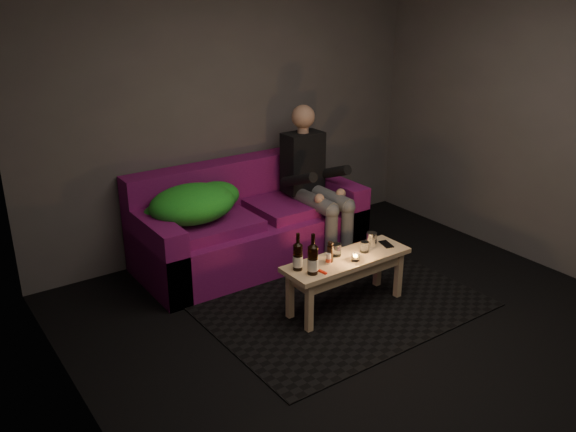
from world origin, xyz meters
The scene contains 17 objects.
floor centered at (0.00, 0.00, 0.00)m, with size 4.50×4.50×0.00m, color black.
room centered at (0.00, 0.47, 1.64)m, with size 4.50×4.50×4.50m.
rug centered at (0.05, 0.68, 0.00)m, with size 2.10×1.53×0.01m, color black.
sofa centered at (-0.11, 1.82, 0.32)m, with size 2.03×0.91×0.87m.
green_blanket centered at (-0.62, 1.81, 0.66)m, with size 0.89×0.61×0.30m.
person centered at (0.50, 1.65, 0.70)m, with size 0.37×0.84×1.36m.
coffee_table centered at (0.05, 0.63, 0.35)m, with size 1.05×0.35×0.43m.
beer_bottle_a centered at (-0.38, 0.68, 0.54)m, with size 0.07×0.07×0.29m.
beer_bottle_b centered at (-0.33, 0.56, 0.54)m, with size 0.08×0.08×0.31m.
salt_shaker centered at (-0.13, 0.62, 0.47)m, with size 0.04×0.04×0.08m, color silver.
pepper_mill centered at (-0.10, 0.64, 0.49)m, with size 0.05×0.05×0.13m, color black.
tumbler_back centered at (0.00, 0.70, 0.48)m, with size 0.08×0.08×0.10m, color white.
tealight centered at (0.07, 0.55, 0.46)m, with size 0.07×0.07×0.05m.
tumbler_front centered at (0.22, 0.63, 0.47)m, with size 0.07×0.07×0.09m, color white.
steel_cup centered at (0.35, 0.68, 0.49)m, with size 0.08×0.08×0.11m, color silver.
smartphone centered at (0.46, 0.63, 0.43)m, with size 0.07×0.14×0.01m, color black.
red_lighter centered at (-0.26, 0.53, 0.44)m, with size 0.02×0.08×0.01m, color red.
Camera 1 is at (-2.72, -2.57, 2.42)m, focal length 38.00 mm.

